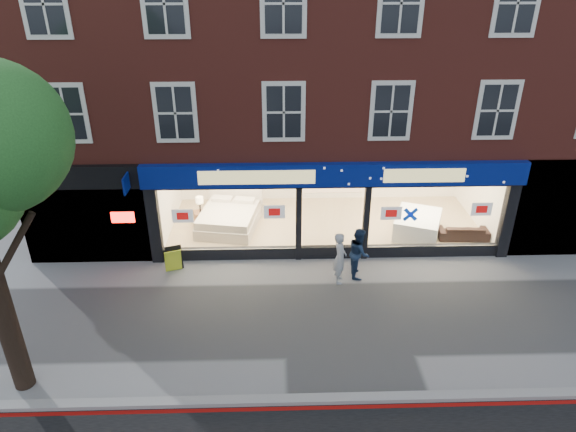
{
  "coord_description": "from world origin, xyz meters",
  "views": [
    {
      "loc": [
        -1.79,
        -11.02,
        8.67
      ],
      "look_at": [
        -1.4,
        2.5,
        1.8
      ],
      "focal_mm": 32.0,
      "sensor_mm": 36.0,
      "label": 1
    }
  ],
  "objects_px": {
    "mattress_stack": "(417,224)",
    "pedestrian_grey": "(340,258)",
    "display_bed": "(229,217)",
    "a_board": "(174,259)",
    "pedestrian_blue": "(359,252)",
    "sofa": "(463,232)"
  },
  "relations": [
    {
      "from": "mattress_stack",
      "to": "sofa",
      "type": "bearing_deg",
      "value": -13.17
    },
    {
      "from": "display_bed",
      "to": "pedestrian_blue",
      "type": "bearing_deg",
      "value": -26.94
    },
    {
      "from": "mattress_stack",
      "to": "pedestrian_blue",
      "type": "distance_m",
      "value": 3.36
    },
    {
      "from": "display_bed",
      "to": "pedestrian_grey",
      "type": "relative_size",
      "value": 1.65
    },
    {
      "from": "display_bed",
      "to": "pedestrian_grey",
      "type": "distance_m",
      "value": 4.88
    },
    {
      "from": "mattress_stack",
      "to": "a_board",
      "type": "distance_m",
      "value": 8.23
    },
    {
      "from": "sofa",
      "to": "pedestrian_blue",
      "type": "relative_size",
      "value": 1.06
    },
    {
      "from": "sofa",
      "to": "pedestrian_grey",
      "type": "distance_m",
      "value": 5.06
    },
    {
      "from": "display_bed",
      "to": "a_board",
      "type": "xyz_separation_m",
      "value": [
        -1.51,
        -2.67,
        -0.08
      ]
    },
    {
      "from": "pedestrian_blue",
      "to": "sofa",
      "type": "bearing_deg",
      "value": -60.21
    },
    {
      "from": "pedestrian_blue",
      "to": "mattress_stack",
      "type": "bearing_deg",
      "value": -43.08
    },
    {
      "from": "display_bed",
      "to": "sofa",
      "type": "relative_size",
      "value": 1.59
    },
    {
      "from": "display_bed",
      "to": "sofa",
      "type": "bearing_deg",
      "value": 2.27
    },
    {
      "from": "sofa",
      "to": "pedestrian_grey",
      "type": "relative_size",
      "value": 1.04
    },
    {
      "from": "mattress_stack",
      "to": "a_board",
      "type": "relative_size",
      "value": 2.81
    },
    {
      "from": "display_bed",
      "to": "pedestrian_blue",
      "type": "xyz_separation_m",
      "value": [
        4.1,
        -3.09,
        0.31
      ]
    },
    {
      "from": "a_board",
      "to": "sofa",
      "type": "bearing_deg",
      "value": -8.82
    },
    {
      "from": "mattress_stack",
      "to": "sofa",
      "type": "relative_size",
      "value": 1.31
    },
    {
      "from": "pedestrian_grey",
      "to": "mattress_stack",
      "type": "bearing_deg",
      "value": -46.03
    },
    {
      "from": "a_board",
      "to": "display_bed",
      "type": "bearing_deg",
      "value": 42.19
    },
    {
      "from": "display_bed",
      "to": "mattress_stack",
      "type": "xyz_separation_m",
      "value": [
        6.49,
        -0.75,
        -0.02
      ]
    },
    {
      "from": "mattress_stack",
      "to": "pedestrian_grey",
      "type": "height_order",
      "value": "pedestrian_grey"
    }
  ]
}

